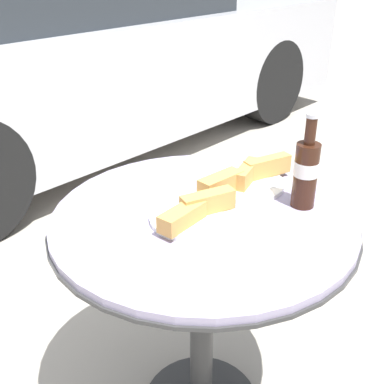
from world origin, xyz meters
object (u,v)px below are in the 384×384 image
(cola_bottle_left, at_px, (306,171))
(lunch_plate_near, at_px, (194,214))
(lunch_plate_far, at_px, (244,178))
(parked_car, at_px, (80,54))
(bistro_table, at_px, (203,257))

(cola_bottle_left, height_order, lunch_plate_near, cola_bottle_left)
(lunch_plate_far, height_order, parked_car, parked_car)
(cola_bottle_left, bearing_deg, bistro_table, 142.68)
(lunch_plate_near, distance_m, parked_car, 2.56)
(cola_bottle_left, distance_m, lunch_plate_far, 0.20)
(lunch_plate_near, height_order, parked_car, parked_car)
(lunch_plate_far, bearing_deg, lunch_plate_near, -173.48)
(bistro_table, distance_m, parked_car, 2.53)
(cola_bottle_left, bearing_deg, parked_car, 67.61)
(parked_car, bearing_deg, lunch_plate_far, -114.38)
(bistro_table, relative_size, lunch_plate_near, 3.39)
(bistro_table, relative_size, parked_car, 0.19)
(lunch_plate_far, bearing_deg, bistro_table, -174.36)
(lunch_plate_near, relative_size, lunch_plate_far, 0.72)
(cola_bottle_left, height_order, lunch_plate_far, cola_bottle_left)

